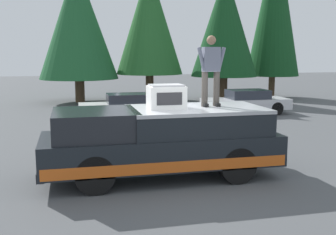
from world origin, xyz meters
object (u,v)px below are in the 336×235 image
parked_car_white (127,107)px  pickup_truck (161,141)px  parked_car_silver (246,102)px  person_on_truck_bed (211,69)px  compressor_unit (166,97)px

parked_car_white → pickup_truck: bearing=177.4°
parked_car_silver → parked_car_white: bearing=95.4°
person_on_truck_bed → parked_car_silver: bearing=-28.9°
compressor_unit → pickup_truck: bearing=86.6°
pickup_truck → parked_car_white: (8.52, -0.38, -0.29)m
pickup_truck → parked_car_white: bearing=-2.6°
parked_car_silver → pickup_truck: bearing=145.6°
person_on_truck_bed → parked_car_silver: (8.94, -4.94, -1.97)m
person_on_truck_bed → parked_car_white: 8.67m
compressor_unit → parked_car_silver: (9.07, -6.07, -1.35)m
pickup_truck → compressor_unit: size_ratio=6.60×
pickup_truck → person_on_truck_bed: (0.12, -1.26, 1.68)m
compressor_unit → person_on_truck_bed: 1.30m
compressor_unit → parked_car_white: size_ratio=0.20×
pickup_truck → compressor_unit: 1.06m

